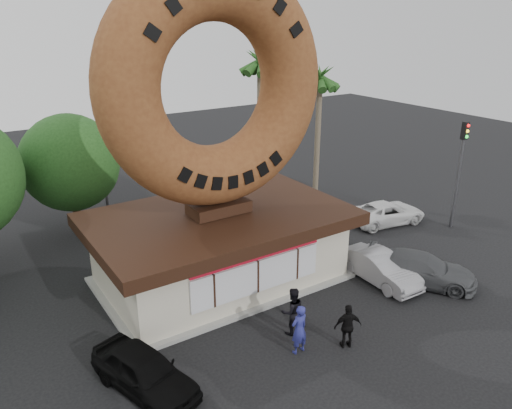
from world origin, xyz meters
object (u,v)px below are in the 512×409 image
Objects in this scene: car_grey at (421,269)px; traffic_signal at (460,162)px; car_black at (144,371)px; car_white at (387,213)px; person_right at (348,326)px; person_left at (299,329)px; person_center at (292,311)px; street_lamp at (103,145)px; donut_shop at (220,244)px; giant_donut at (215,86)px; car_silver at (380,268)px.

traffic_signal is at bearing -9.73° from car_grey.
car_black reaches higher than car_white.
car_grey is (12.99, -0.28, -0.01)m from car_black.
car_black is at bearing 8.28° from person_right.
car_grey is at bearing 155.33° from car_white.
person_center reaches higher than person_left.
car_white is at bearing 1.29° from car_black.
street_lamp is at bearing 64.20° from car_white.
person_right is 12.37m from car_white.
person_center is (2.07, -15.12, -3.52)m from street_lamp.
donut_shop is at bearing -79.50° from street_lamp.
giant_donut reaches higher than person_left.
giant_donut is 14.96m from traffic_signal.
person_right is (1.67, -0.73, -0.08)m from person_left.
donut_shop is at bearing -90.00° from giant_donut.
car_black is 0.86× the size of car_grey.
donut_shop reaches higher than person_left.
car_black is 1.00× the size of car_silver.
giant_donut is at bearing 90.00° from donut_shop.
car_white is at bearing 19.43° from car_grey.
person_right is at bearing 136.83° from person_center.
car_white is at bearing -140.25° from person_center.
traffic_signal reaches higher than car_black.
person_center is at bearing 126.69° from car_white.
car_grey is at bearing -58.80° from street_lamp.
donut_shop is 1.40× the size of street_lamp.
person_left is at bearing -160.52° from car_silver.
person_right is (3.25, -16.89, -3.61)m from street_lamp.
person_right reaches higher than car_silver.
giant_donut reaches higher than street_lamp.
person_center is 1.10× the size of person_right.
car_grey reaches higher than car_white.
person_left is 1.00× the size of person_center.
person_center reaches higher than car_black.
person_right is 7.26m from car_black.
donut_shop is 2.70× the size of car_silver.
street_lamp is 4.17× the size of person_center.
car_grey is at bearing -141.09° from person_right.
donut_shop reaches higher than person_center.
person_center is at bearing -82.21° from street_lamp.
person_center is at bearing -87.62° from giant_donut.
giant_donut is 9.93m from person_left.
donut_shop reaches higher than person_right.
person_left is (-0.28, -6.16, -7.79)m from giant_donut.
traffic_signal reaches higher than car_grey.
street_lamp is 16.58m from car_silver.
street_lamp is at bearing 59.47° from car_black.
donut_shop is at bearing 24.97° from car_black.
person_center is 0.46× the size of car_silver.
person_center reaches higher than car_white.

